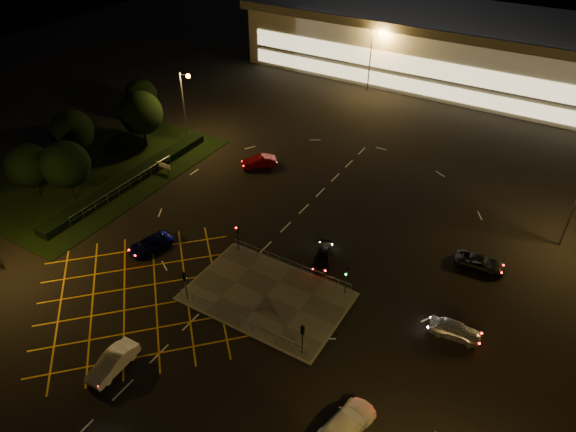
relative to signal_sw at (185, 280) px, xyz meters
The scene contains 23 objects.
ground 7.58m from the signal_sw, 56.28° to the left, with size 180.00×180.00×0.00m, color black.
pedestrian_island 7.57m from the signal_sw, 33.65° to the left, with size 14.00×9.00×0.12m, color #4C4944.
grass_verge 26.93m from the signal_sw, 153.45° to the left, with size 18.00×30.00×0.08m, color black.
hedge 22.55m from the signal_sw, 147.74° to the left, with size 2.00×26.00×1.00m, color black.
supermarket 68.13m from the signal_sw, 86.63° to the left, with size 72.00×26.50×10.50m.
streetlight_nw 31.24m from the signal_sw, 129.19° to the left, with size 1.78×0.56×10.03m.
streetlight_far_left 54.44m from the signal_sw, 95.88° to the left, with size 1.78×0.56×10.03m.
signal_sw is the anchor object (origin of this frame).
signal_se 12.00m from the signal_sw, ahead, with size 0.28×0.30×3.15m.
signal_nw 7.99m from the signal_sw, 90.00° to the left, with size 0.28×0.30×3.15m.
signal_ne 14.41m from the signal_sw, 33.65° to the left, with size 0.28×0.30×3.15m.
tree_a 26.38m from the signal_sw, behind, with size 5.04×5.04×6.86m.
tree_b 30.55m from the signal_sw, 156.81° to the left, with size 5.40×5.40×7.35m.
tree_c 31.34m from the signal_sw, 140.20° to the left, with size 5.76×5.76×7.84m.
tree_d 39.73m from the signal_sw, 139.09° to the left, with size 4.68×4.68×6.37m.
tree_e 22.92m from the signal_sw, 164.76° to the left, with size 5.40×5.40×7.35m.
car_queue_white 9.04m from the signal_sw, 90.24° to the right, with size 1.59×4.56×1.50m, color white.
car_left_blue 8.94m from the signal_sw, 155.06° to the left, with size 2.14×4.63×1.29m, color #0D0F50.
car_far_dkgrey 13.76m from the signal_sw, 53.68° to the left, with size 1.71×4.20×1.22m, color black.
car_right_silver 23.58m from the signal_sw, 20.46° to the left, with size 1.74×4.32×1.47m, color silver.
car_circ_red 24.64m from the signal_sw, 108.15° to the left, with size 1.55×4.44×1.46m, color maroon.
car_east_grey 28.25m from the signal_sw, 39.67° to the left, with size 2.21×4.79×1.33m, color black.
car_approach_white 18.57m from the signal_sw, 13.69° to the right, with size 2.21×5.45×1.58m, color silver.
Camera 1 is at (21.06, -30.04, 33.58)m, focal length 32.00 mm.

